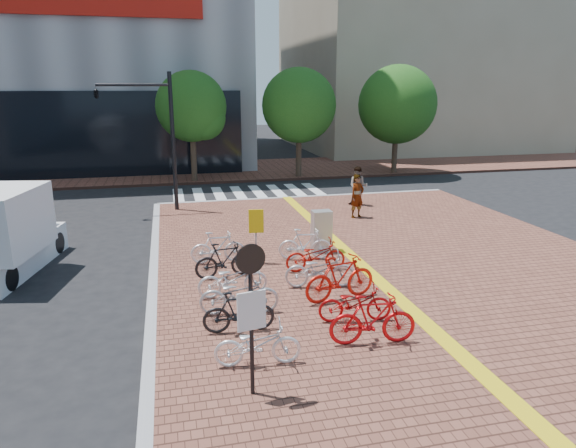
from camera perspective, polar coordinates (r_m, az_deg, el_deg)
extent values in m
plane|color=black|center=(12.91, 3.32, -9.09)|extent=(120.00, 120.00, 0.00)
cube|color=brown|center=(10.37, 29.00, -17.16)|extent=(14.00, 34.00, 0.15)
cube|color=gold|center=(9.74, 24.45, -18.19)|extent=(0.40, 34.00, 0.01)
cube|color=gray|center=(24.69, 2.11, 2.94)|extent=(14.00, 0.25, 0.15)
cube|color=brown|center=(32.86, -7.17, 5.90)|extent=(70.00, 8.00, 0.15)
cube|color=gray|center=(48.41, 13.81, 19.13)|extent=(20.00, 18.00, 18.00)
cube|color=silver|center=(25.81, -12.07, 3.00)|extent=(0.50, 4.00, 0.01)
cube|color=silver|center=(25.85, -9.86, 3.12)|extent=(0.50, 4.00, 0.01)
cube|color=silver|center=(25.92, -7.65, 3.25)|extent=(0.50, 4.00, 0.01)
cube|color=silver|center=(26.04, -5.46, 3.37)|extent=(0.50, 4.00, 0.01)
cube|color=silver|center=(26.19, -3.29, 3.48)|extent=(0.50, 4.00, 0.01)
cube|color=silver|center=(26.37, -1.14, 3.58)|extent=(0.50, 4.00, 0.01)
cube|color=silver|center=(26.60, 0.97, 3.68)|extent=(0.50, 4.00, 0.01)
cube|color=silver|center=(26.85, 3.04, 3.78)|extent=(0.50, 4.00, 0.01)
cylinder|color=#38281E|center=(29.05, -10.44, 7.30)|extent=(0.32, 0.32, 2.60)
sphere|color=#194714|center=(28.82, -10.70, 12.72)|extent=(3.80, 3.80, 3.80)
sphere|color=#194714|center=(28.59, -9.39, 11.56)|extent=(2.40, 2.40, 2.40)
cylinder|color=#38281E|center=(29.95, 1.19, 7.78)|extent=(0.32, 0.32, 2.60)
sphere|color=#194714|center=(29.72, 1.22, 13.04)|extent=(4.20, 4.20, 4.20)
sphere|color=#194714|center=(29.62, 2.51, 11.86)|extent=(2.40, 2.40, 2.40)
cylinder|color=#38281E|center=(31.97, 11.77, 7.93)|extent=(0.32, 0.32, 2.60)
sphere|color=#194714|center=(31.76, 12.04, 12.86)|extent=(4.60, 4.60, 4.60)
sphere|color=#194714|center=(31.77, 13.21, 11.71)|extent=(2.40, 2.40, 2.40)
imported|color=white|center=(9.94, -3.40, -13.18)|extent=(1.69, 0.73, 0.86)
imported|color=black|center=(11.18, -5.50, -9.67)|extent=(1.57, 0.50, 0.93)
imported|color=#BABBBF|center=(12.00, -5.46, -7.78)|extent=(1.89, 0.82, 0.96)
imported|color=silver|center=(12.99, -6.17, -6.06)|extent=(1.79, 0.69, 0.93)
imported|color=black|center=(14.26, -7.08, -3.98)|extent=(1.71, 0.70, 1.00)
imported|color=white|center=(15.40, -7.81, -2.60)|extent=(1.62, 0.48, 0.97)
imported|color=red|center=(10.75, 9.40, -10.42)|extent=(1.85, 0.73, 1.08)
imported|color=#AB0C0D|center=(11.70, 7.45, -8.72)|extent=(1.72, 0.81, 0.87)
imported|color=red|center=(12.73, 5.81, -5.97)|extent=(1.98, 0.92, 1.15)
imported|color=#BBBBC1|center=(13.49, 3.56, -5.10)|extent=(1.92, 0.95, 0.96)
imported|color=#A6140B|center=(14.67, 3.09, -3.51)|extent=(1.75, 0.64, 0.91)
imported|color=white|center=(15.57, 1.92, -2.26)|extent=(1.67, 0.74, 0.97)
imported|color=gray|center=(20.68, 7.70, 3.09)|extent=(0.74, 0.61, 1.74)
imported|color=#4A4D5E|center=(22.82, 7.81, 4.18)|extent=(1.04, 0.97, 1.71)
cube|color=#B1B0B5|center=(16.36, 3.73, -0.78)|extent=(0.61, 0.44, 1.32)
cylinder|color=#B7B7BC|center=(15.29, -3.58, -1.40)|extent=(0.07, 0.07, 1.59)
cube|color=yellow|center=(15.12, -3.58, 0.32)|extent=(0.44, 0.10, 0.71)
cylinder|color=black|center=(8.69, -4.10, -10.79)|extent=(0.08, 0.08, 2.69)
cylinder|color=black|center=(8.21, -4.19, -3.89)|extent=(0.50, 0.13, 0.50)
cube|color=silver|center=(8.55, -4.07, -9.59)|extent=(0.49, 0.13, 0.67)
cylinder|color=black|center=(22.06, -12.64, 8.80)|extent=(0.17, 0.17, 5.68)
cylinder|color=black|center=(21.96, -16.83, 14.58)|extent=(2.84, 0.11, 0.11)
imported|color=black|center=(22.09, -20.55, 13.54)|extent=(0.25, 1.18, 0.47)
cube|color=white|center=(17.24, -28.86, -3.13)|extent=(2.73, 4.73, 0.89)
cube|color=white|center=(18.08, -27.50, 1.40)|extent=(2.22, 2.22, 1.28)
cylinder|color=black|center=(18.99, -28.97, -1.90)|extent=(0.35, 0.72, 0.69)
cylinder|color=black|center=(18.28, -24.29, -1.94)|extent=(0.35, 0.72, 0.69)
cylinder|color=black|center=(15.56, -28.64, -5.32)|extent=(0.35, 0.72, 0.69)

